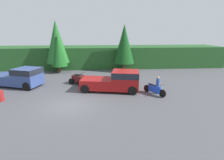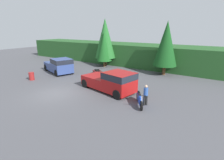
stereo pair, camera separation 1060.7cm
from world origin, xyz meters
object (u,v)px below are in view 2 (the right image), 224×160
pickup_truck_second (59,65)px  pickup_truck_red (112,81)px  dirt_bike (140,99)px  steel_barrel (32,76)px  quad_atv (98,74)px  rider_person (146,94)px

pickup_truck_second → pickup_truck_red: bearing=6.5°
pickup_truck_second → dirt_bike: (13.13, -3.45, -0.57)m
pickup_truck_second → steel_barrel: bearing=-71.7°
pickup_truck_red → quad_atv: pickup_truck_red is taller
pickup_truck_red → pickup_truck_second: same height
pickup_truck_red → rider_person: bearing=-4.5°
quad_atv → rider_person: size_ratio=1.41×
pickup_truck_red → pickup_truck_second: 9.95m
dirt_bike → steel_barrel: bearing=-122.0°
quad_atv → pickup_truck_second: bearing=-138.9°
pickup_truck_red → quad_atv: (-3.81, 2.72, -0.53)m
quad_atv → steel_barrel: (-5.95, -4.59, -0.07)m
pickup_truck_red → rider_person: (3.79, -1.05, -0.16)m
pickup_truck_second → steel_barrel: pickup_truck_second is taller
rider_person → steel_barrel: size_ratio=1.84×
quad_atv → dirt_bike: bearing=6.4°
pickup_truck_red → quad_atv: size_ratio=2.53×
pickup_truck_red → pickup_truck_second: size_ratio=1.03×
pickup_truck_second → rider_person: 13.87m
pickup_truck_second → steel_barrel: size_ratio=6.41×
quad_atv → rider_person: bearing=9.1°
dirt_bike → quad_atv: (-7.23, 4.03, 0.04)m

